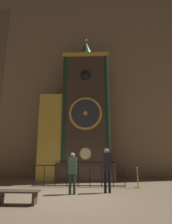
# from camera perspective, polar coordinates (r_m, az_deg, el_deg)

# --- Properties ---
(ground_plane) EXTENTS (28.00, 28.00, 0.00)m
(ground_plane) POSITION_cam_1_polar(r_m,az_deg,el_deg) (7.51, -4.59, -25.86)
(ground_plane) COLOR #75604C
(cathedral_back_wall) EXTENTS (24.00, 0.32, 15.13)m
(cathedral_back_wall) POSITION_cam_1_polar(r_m,az_deg,el_deg) (13.90, -1.71, 12.33)
(cathedral_back_wall) COLOR #997A5B
(cathedral_back_wall) RESTS_ON ground_plane
(clock_tower) EXTENTS (4.65, 1.78, 9.53)m
(clock_tower) POSITION_cam_1_polar(r_m,az_deg,el_deg) (11.32, -2.25, -1.84)
(clock_tower) COLOR #423328
(clock_tower) RESTS_ON ground_plane
(railing_fence) EXTENTS (4.61, 0.05, 1.04)m
(railing_fence) POSITION_cam_1_polar(r_m,az_deg,el_deg) (9.20, -2.51, -19.73)
(railing_fence) COLOR black
(railing_fence) RESTS_ON ground_plane
(visitor_near) EXTENTS (0.35, 0.23, 1.65)m
(visitor_near) POSITION_cam_1_polar(r_m,az_deg,el_deg) (7.70, -4.44, -18.05)
(visitor_near) COLOR #213427
(visitor_near) RESTS_ON ground_plane
(visitor_far) EXTENTS (0.37, 0.27, 1.83)m
(visitor_far) POSITION_cam_1_polar(r_m,az_deg,el_deg) (7.97, 6.84, -16.92)
(visitor_far) COLOR black
(visitor_far) RESTS_ON ground_plane
(stanchion_post) EXTENTS (0.28, 0.28, 0.95)m
(stanchion_post) POSITION_cam_1_polar(r_m,az_deg,el_deg) (9.38, 16.56, -20.78)
(stanchion_post) COLOR #B28E33
(stanchion_post) RESTS_ON ground_plane
(visitor_bench) EXTENTS (1.44, 0.40, 0.44)m
(visitor_bench) POSITION_cam_1_polar(r_m,az_deg,el_deg) (6.83, -21.34, -23.75)
(visitor_bench) COLOR #423328
(visitor_bench) RESTS_ON ground_plane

